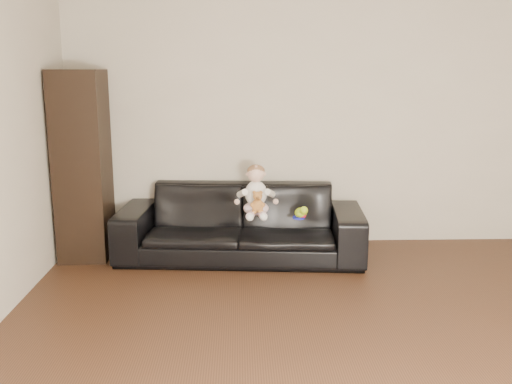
{
  "coord_description": "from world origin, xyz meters",
  "views": [
    {
      "loc": [
        -0.77,
        -3.06,
        1.79
      ],
      "look_at": [
        -0.61,
        2.14,
        0.67
      ],
      "focal_mm": 40.0,
      "sensor_mm": 36.0,
      "label": 1
    }
  ],
  "objects_px": {
    "cabinet": "(83,165)",
    "teddy_bear": "(258,202)",
    "sofa": "(241,223)",
    "toy_green": "(301,213)",
    "baby": "(256,193)",
    "toy_blue_disc": "(299,218)",
    "toy_rattle": "(303,215)"
  },
  "relations": [
    {
      "from": "baby",
      "to": "toy_green",
      "type": "xyz_separation_m",
      "value": [
        0.41,
        -0.11,
        -0.16
      ]
    },
    {
      "from": "cabinet",
      "to": "toy_green",
      "type": "height_order",
      "value": "cabinet"
    },
    {
      "from": "cabinet",
      "to": "teddy_bear",
      "type": "bearing_deg",
      "value": -15.11
    },
    {
      "from": "teddy_bear",
      "to": "toy_blue_disc",
      "type": "height_order",
      "value": "teddy_bear"
    },
    {
      "from": "toy_green",
      "to": "toy_blue_disc",
      "type": "bearing_deg",
      "value": -133.43
    },
    {
      "from": "toy_rattle",
      "to": "toy_blue_disc",
      "type": "bearing_deg",
      "value": 166.71
    },
    {
      "from": "toy_blue_disc",
      "to": "toy_green",
      "type": "bearing_deg",
      "value": 46.57
    },
    {
      "from": "baby",
      "to": "toy_rattle",
      "type": "distance_m",
      "value": 0.48
    },
    {
      "from": "teddy_bear",
      "to": "sofa",
      "type": "bearing_deg",
      "value": 129.15
    },
    {
      "from": "toy_green",
      "to": "toy_blue_disc",
      "type": "height_order",
      "value": "toy_green"
    },
    {
      "from": "toy_green",
      "to": "toy_rattle",
      "type": "xyz_separation_m",
      "value": [
        0.02,
        -0.03,
        -0.02
      ]
    },
    {
      "from": "toy_green",
      "to": "toy_rattle",
      "type": "distance_m",
      "value": 0.04
    },
    {
      "from": "toy_green",
      "to": "teddy_bear",
      "type": "bearing_deg",
      "value": -174.76
    },
    {
      "from": "baby",
      "to": "toy_green",
      "type": "bearing_deg",
      "value": -13.46
    },
    {
      "from": "sofa",
      "to": "cabinet",
      "type": "bearing_deg",
      "value": -179.27
    },
    {
      "from": "baby",
      "to": "toy_rattle",
      "type": "relative_size",
      "value": 7.64
    },
    {
      "from": "toy_rattle",
      "to": "toy_blue_disc",
      "type": "xyz_separation_m",
      "value": [
        -0.04,
        0.01,
        -0.02
      ]
    },
    {
      "from": "toy_blue_disc",
      "to": "cabinet",
      "type": "bearing_deg",
      "value": 170.09
    },
    {
      "from": "toy_green",
      "to": "toy_rattle",
      "type": "bearing_deg",
      "value": -62.56
    },
    {
      "from": "toy_rattle",
      "to": "teddy_bear",
      "type": "bearing_deg",
      "value": -179.12
    },
    {
      "from": "baby",
      "to": "toy_blue_disc",
      "type": "distance_m",
      "value": 0.46
    },
    {
      "from": "baby",
      "to": "teddy_bear",
      "type": "distance_m",
      "value": 0.15
    },
    {
      "from": "sofa",
      "to": "toy_green",
      "type": "relative_size",
      "value": 16.9
    },
    {
      "from": "sofa",
      "to": "teddy_bear",
      "type": "distance_m",
      "value": 0.41
    },
    {
      "from": "sofa",
      "to": "toy_green",
      "type": "xyz_separation_m",
      "value": [
        0.55,
        -0.23,
        0.16
      ]
    },
    {
      "from": "cabinet",
      "to": "toy_blue_disc",
      "type": "distance_m",
      "value": 2.11
    },
    {
      "from": "toy_rattle",
      "to": "cabinet",
      "type": "bearing_deg",
      "value": 170.03
    },
    {
      "from": "teddy_bear",
      "to": "toy_rattle",
      "type": "xyz_separation_m",
      "value": [
        0.41,
        0.01,
        -0.13
      ]
    },
    {
      "from": "teddy_bear",
      "to": "baby",
      "type": "bearing_deg",
      "value": 103.3
    },
    {
      "from": "baby",
      "to": "toy_blue_disc",
      "type": "xyz_separation_m",
      "value": [
        0.39,
        -0.13,
        -0.2
      ]
    },
    {
      "from": "sofa",
      "to": "baby",
      "type": "bearing_deg",
      "value": -36.32
    },
    {
      "from": "sofa",
      "to": "toy_green",
      "type": "bearing_deg",
      "value": -18.32
    }
  ]
}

